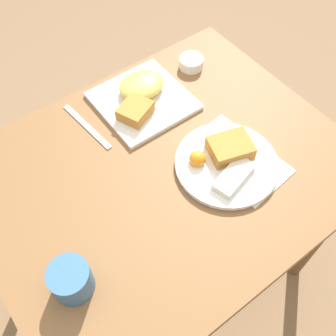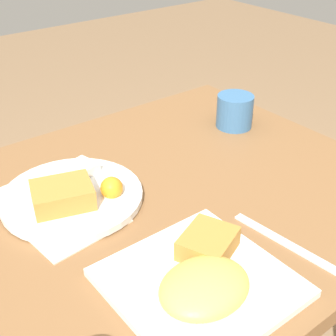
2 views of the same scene
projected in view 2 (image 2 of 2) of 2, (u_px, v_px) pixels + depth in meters
dining_table at (157, 235)px, 0.97m from camera, size 0.97×0.78×0.75m
menu_card at (54, 208)px, 0.89m from camera, size 0.19×0.28×0.00m
plate_square_near at (202, 279)px, 0.70m from camera, size 0.26×0.26×0.06m
plate_oval_far at (72, 194)px, 0.90m from camera, size 0.27×0.27×0.05m
butter_knife at (286, 243)px, 0.80m from camera, size 0.04×0.21×0.00m
coffee_mug at (235, 111)px, 1.17m from camera, size 0.09×0.09×0.08m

